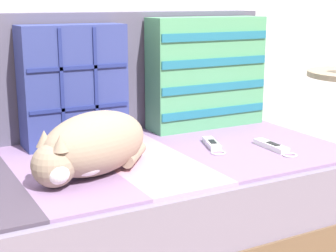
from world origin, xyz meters
TOP-DOWN VIEW (x-y plane):
  - couch at (0.00, 0.12)m, footprint 1.71×0.86m
  - sofa_backrest at (0.00, 0.48)m, footprint 1.68×0.14m
  - throw_pillow_quilted at (-0.00, 0.33)m, footprint 0.36×0.14m
  - throw_pillow_striped at (0.55, 0.33)m, footprint 0.48×0.14m
  - sleeping_cat at (-0.07, -0.02)m, footprint 0.41×0.31m
  - game_remote_near at (0.57, -0.06)m, footprint 0.05×0.20m
  - game_remote_far at (0.40, 0.06)m, footprint 0.10×0.19m

SIDE VIEW (x-z plane):
  - couch at x=0.00m, z-range 0.00..0.34m
  - game_remote_far at x=0.40m, z-range 0.34..0.36m
  - game_remote_near at x=0.57m, z-range 0.34..0.36m
  - sleeping_cat at x=-0.07m, z-range 0.34..0.52m
  - throw_pillow_quilted at x=0.00m, z-range 0.34..0.76m
  - throw_pillow_striped at x=0.55m, z-range 0.34..0.78m
  - sofa_backrest at x=0.00m, z-range 0.34..0.80m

